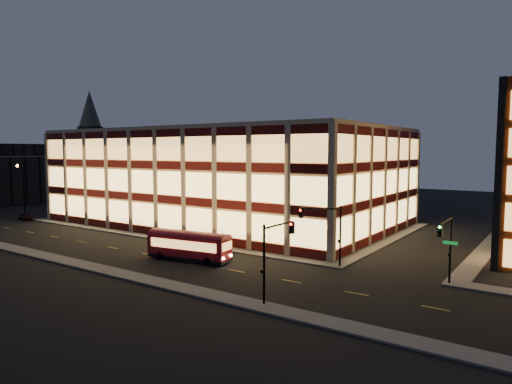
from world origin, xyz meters
The scene contains 15 objects.
ground centered at (0.00, 0.00, 0.00)m, with size 200.00×200.00×0.00m, color black.
sidewalk_office_south centered at (-3.00, 1.00, 0.07)m, with size 54.00×2.00×0.15m, color #514F4C.
sidewalk_office_east centered at (23.00, 17.00, 0.07)m, with size 2.00×30.00×0.15m, color #514F4C.
sidewalk_tower_west centered at (34.00, 17.00, 0.07)m, with size 2.00×30.00×0.15m, color #514F4C.
sidewalk_near centered at (0.00, -13.00, 0.07)m, with size 100.00×2.00×0.15m, color #514F4C.
office_building centered at (-2.91, 16.91, 7.25)m, with size 50.45×30.45×14.50m.
bg_building_a centered at (-62.00, 18.00, 5.00)m, with size 18.00×28.00×10.00m, color #2D2621.
church_tower centered at (-70.00, 40.00, 9.00)m, with size 5.00×5.00×18.00m, color #2D2621.
church_spire centered at (-70.00, 40.00, 23.00)m, with size 6.00×6.00×10.00m, color #4C473F.
traffic_signal_far centered at (22.21, 0.24, 4.11)m, with size 3.79×1.87×6.00m.
traffic_signal_right centered at (33.50, -0.62, 4.10)m, with size 1.20×4.37×6.00m.
traffic_signal_near centered at (23.50, -11.03, 4.13)m, with size 0.32×4.45×6.00m.
street_lamp_a centered at (-34.00, 0.82, 5.47)m, with size 0.44×1.22×9.02m.
trolley_bus centered at (9.43, -5.35, 1.69)m, with size 9.24×3.55×3.05m.
parked_car_0 centered at (-31.15, -0.41, 0.58)m, with size 1.37×3.41×1.16m, color black.
Camera 1 is at (41.47, -39.54, 11.30)m, focal length 32.00 mm.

